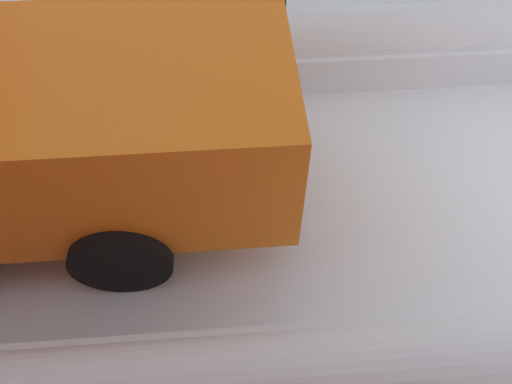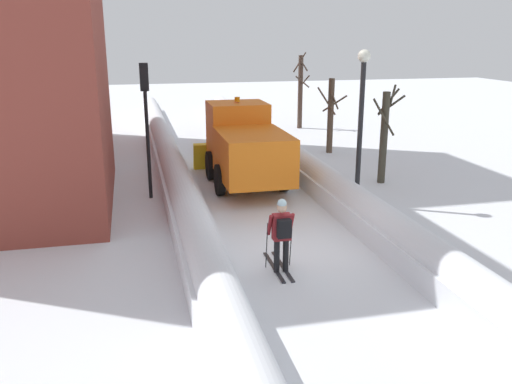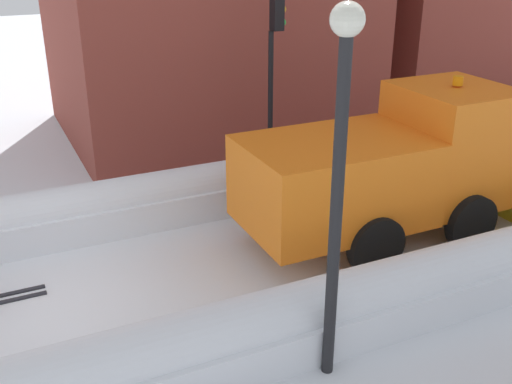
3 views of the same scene
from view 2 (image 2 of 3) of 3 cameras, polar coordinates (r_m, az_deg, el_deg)
The scene contains 10 objects.
ground_plane at distance 23.40m, azimuth -3.08°, elevation 2.96°, with size 80.00×80.00×0.00m, color white.
snowbank_left at distance 23.00m, azimuth -9.27°, elevation 3.77°, with size 1.10×36.00×1.09m.
snowbank_right at distance 23.86m, azimuth 2.86°, elevation 4.37°, with size 1.10×36.00×1.05m.
plow_truck at distance 19.84m, azimuth -1.18°, elevation 4.90°, with size 3.20×5.98×3.12m.
skier at distance 12.57m, azimuth 2.73°, elevation -4.27°, with size 0.62×1.80×1.81m.
traffic_light_pole at distance 18.36m, azimuth -11.61°, elevation 9.00°, with size 0.28×0.42×4.53m.
street_lamp at distance 17.42m, azimuth 11.10°, elevation 8.66°, with size 0.40×0.40×4.98m.
bare_tree_near at distance 20.64m, azimuth 13.43°, elevation 5.93°, with size 1.16×1.28×3.71m.
bare_tree_mid at distance 25.60m, azimuth 7.90°, elevation 8.09°, with size 1.37×1.55×3.47m.
bare_tree_far at distance 32.28m, azimuth 4.73°, elevation 10.64°, with size 0.89×0.98×4.42m.
Camera 2 is at (-3.96, -12.42, 5.44)m, focal length 37.77 mm.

